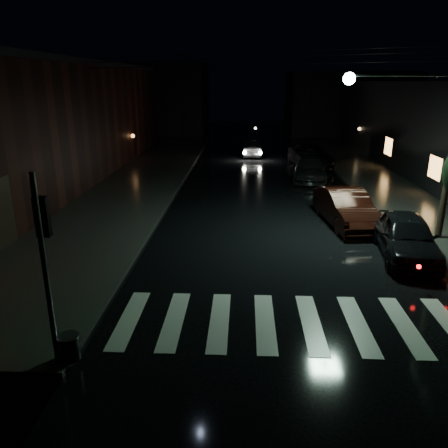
# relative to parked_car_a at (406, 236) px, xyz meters

# --- Properties ---
(ground) EXTENTS (120.00, 120.00, 0.00)m
(ground) POSITION_rel_parked_car_a_xyz_m (-7.60, -5.30, -0.77)
(ground) COLOR black
(ground) RESTS_ON ground
(sidewalk_left) EXTENTS (6.00, 44.00, 0.15)m
(sidewalk_left) POSITION_rel_parked_car_a_xyz_m (-12.60, 8.70, -0.70)
(sidewalk_left) COLOR #282826
(sidewalk_left) RESTS_ON ground
(sidewalk_right) EXTENTS (4.00, 44.00, 0.15)m
(sidewalk_right) POSITION_rel_parked_car_a_xyz_m (2.40, 8.70, -0.70)
(sidewalk_right) COLOR #282826
(sidewalk_right) RESTS_ON ground
(building_left) EXTENTS (10.00, 36.00, 7.00)m
(building_left) POSITION_rel_parked_car_a_xyz_m (-19.60, 10.70, 2.73)
(building_left) COLOR black
(building_left) RESTS_ON ground
(building_far_left) EXTENTS (14.00, 10.00, 8.00)m
(building_far_left) POSITION_rel_parked_car_a_xyz_m (-17.60, 39.70, 3.23)
(building_far_left) COLOR black
(building_far_left) RESTS_ON ground
(building_far_right) EXTENTS (14.00, 10.00, 7.00)m
(building_far_right) POSITION_rel_parked_car_a_xyz_m (6.40, 39.70, 2.73)
(building_far_right) COLOR black
(building_far_right) RESTS_ON ground
(crosswalk) EXTENTS (9.00, 3.00, 0.01)m
(crosswalk) POSITION_rel_parked_car_a_xyz_m (-4.60, -4.80, -0.76)
(crosswalk) COLOR beige
(crosswalk) RESTS_ON ground
(signal_pole_corner) EXTENTS (0.68, 0.61, 4.20)m
(signal_pole_corner) POSITION_rel_parked_car_a_xyz_m (-9.74, -6.76, 0.77)
(signal_pole_corner) COLOR slate
(signal_pole_corner) RESTS_ON ground
(utility_pole) EXTENTS (4.92, 0.44, 8.00)m
(utility_pole) POSITION_rel_parked_car_a_xyz_m (1.23, 1.70, 3.83)
(utility_pole) COLOR black
(utility_pole) RESTS_ON ground
(parked_car_a) EXTENTS (2.36, 4.71, 1.54)m
(parked_car_a) POSITION_rel_parked_car_a_xyz_m (0.00, 0.00, 0.00)
(parked_car_a) COLOR black
(parked_car_a) RESTS_ON ground
(parked_car_b) EXTENTS (2.23, 4.92, 1.57)m
(parked_car_b) POSITION_rel_parked_car_a_xyz_m (-1.35, 3.61, 0.01)
(parked_car_b) COLOR black
(parked_car_b) RESTS_ON ground
(parked_car_c) EXTENTS (2.57, 5.16, 1.44)m
(parked_car_c) POSITION_rel_parked_car_a_xyz_m (-1.65, 12.77, -0.05)
(parked_car_c) COLOR black
(parked_car_c) RESTS_ON ground
(parked_car_d) EXTENTS (3.05, 5.77, 1.55)m
(parked_car_d) POSITION_rel_parked_car_a_xyz_m (-0.92, 17.47, 0.00)
(parked_car_d) COLOR black
(parked_car_d) RESTS_ON ground
(oncoming_car) EXTENTS (1.49, 4.09, 1.34)m
(oncoming_car) POSITION_rel_parked_car_a_xyz_m (-5.13, 21.80, -0.10)
(oncoming_car) COLOR black
(oncoming_car) RESTS_ON ground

